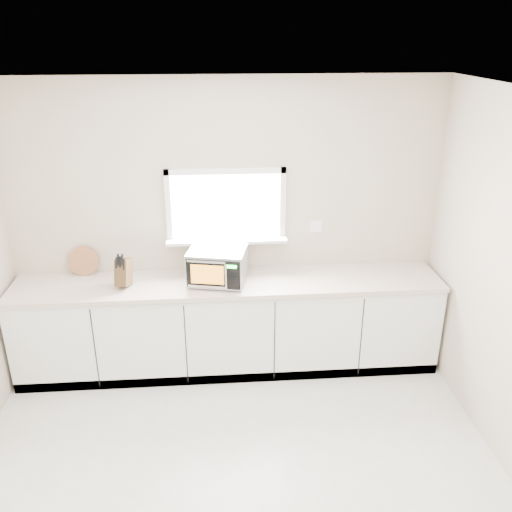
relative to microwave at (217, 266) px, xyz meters
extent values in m
plane|color=beige|center=(0.10, -1.67, -1.09)|extent=(4.00, 4.00, 0.00)
cube|color=#B1A08C|center=(0.10, 0.33, 0.26)|extent=(4.00, 0.02, 2.70)
cube|color=white|center=(0.10, 0.32, 0.46)|extent=(1.00, 0.02, 0.60)
cube|color=white|center=(0.10, 0.25, 0.14)|extent=(1.12, 0.16, 0.03)
cube|color=white|center=(0.10, 0.30, 0.79)|extent=(1.10, 0.04, 0.05)
cube|color=white|center=(0.10, 0.30, 0.14)|extent=(1.10, 0.04, 0.05)
cube|color=white|center=(-0.43, 0.30, 0.46)|extent=(0.05, 0.04, 0.70)
cube|color=white|center=(0.62, 0.30, 0.46)|extent=(0.05, 0.04, 0.70)
cube|color=white|center=(0.95, 0.32, 0.23)|extent=(0.12, 0.01, 0.12)
cube|color=white|center=(0.10, 0.03, -0.65)|extent=(3.92, 0.60, 0.88)
cube|color=beige|center=(0.10, 0.02, -0.19)|extent=(3.92, 0.64, 0.04)
cylinder|color=black|center=(-0.23, -0.09, -0.16)|extent=(0.02, 0.02, 0.01)
cylinder|color=black|center=(-0.17, 0.20, -0.16)|extent=(0.02, 0.02, 0.01)
cylinder|color=black|center=(0.17, -0.18, -0.16)|extent=(0.02, 0.02, 0.01)
cylinder|color=black|center=(0.24, 0.11, -0.16)|extent=(0.02, 0.02, 0.01)
cube|color=silver|center=(0.00, 0.01, 0.00)|extent=(0.56, 0.47, 0.30)
cube|color=black|center=(-0.04, -0.18, 0.00)|extent=(0.47, 0.11, 0.26)
cube|color=orange|center=(-0.09, -0.18, 0.00)|extent=(0.29, 0.07, 0.18)
cylinder|color=silver|center=(0.07, -0.23, 0.00)|extent=(0.02, 0.02, 0.23)
cube|color=black|center=(0.12, -0.22, 0.00)|extent=(0.12, 0.03, 0.26)
cube|color=#19FF33|center=(0.12, -0.23, 0.09)|extent=(0.08, 0.02, 0.03)
cube|color=silver|center=(0.00, 0.01, 0.15)|extent=(0.56, 0.47, 0.01)
cube|color=#4C361B|center=(-0.83, -0.01, -0.03)|extent=(0.15, 0.25, 0.27)
cube|color=black|center=(-0.88, -0.05, 0.08)|extent=(0.02, 0.05, 0.10)
cube|color=black|center=(-0.85, -0.06, 0.09)|extent=(0.02, 0.05, 0.10)
cube|color=black|center=(-0.81, -0.07, 0.07)|extent=(0.02, 0.05, 0.10)
cube|color=black|center=(-0.86, -0.06, 0.11)|extent=(0.02, 0.05, 0.10)
cube|color=black|center=(-0.82, -0.06, 0.11)|extent=(0.02, 0.05, 0.10)
cylinder|color=#AC6C42|center=(-1.24, 0.27, -0.03)|extent=(0.28, 0.07, 0.28)
cylinder|color=silver|center=(0.22, 0.12, -0.08)|extent=(0.13, 0.13, 0.17)
cylinder|color=black|center=(0.22, 0.12, 0.02)|extent=(0.13, 0.13, 0.04)
camera|label=1|loc=(-0.01, -4.46, 1.97)|focal=38.00mm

